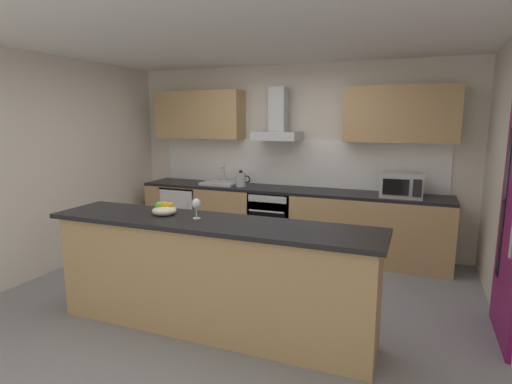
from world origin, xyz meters
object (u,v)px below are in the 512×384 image
object	(u,v)px
oven	(274,219)
fruit_bowl	(164,210)
kettle	(241,179)
wine_glass	(196,205)
range_hood	(278,124)
refrigerator	(186,213)
sink	(220,183)
microwave	(402,185)

from	to	relation	value
oven	fruit_bowl	xyz separation A→B (m)	(-0.27, -2.26, 0.58)
kettle	wine_glass	bearing A→B (deg)	-75.85
wine_glass	range_hood	bearing A→B (deg)	91.85
oven	refrigerator	xyz separation A→B (m)	(-1.42, -0.00, -0.03)
fruit_bowl	kettle	bearing A→B (deg)	95.55
fruit_bowl	range_hood	bearing A→B (deg)	83.47
oven	kettle	world-z (taller)	kettle
refrigerator	sink	world-z (taller)	sink
sink	microwave	bearing A→B (deg)	-0.89
refrigerator	microwave	bearing A→B (deg)	-0.47
range_hood	refrigerator	bearing A→B (deg)	-174.70
oven	range_hood	bearing A→B (deg)	90.00
kettle	wine_glass	size ratio (longest dim) A/B	1.62
oven	sink	bearing A→B (deg)	179.25
kettle	range_hood	bearing A→B (deg)	18.45
refrigerator	kettle	world-z (taller)	kettle
sink	wine_glass	distance (m)	2.48
refrigerator	fruit_bowl	xyz separation A→B (m)	(1.15, -2.25, 0.62)
range_hood	wine_glass	bearing A→B (deg)	-88.15
oven	sink	xyz separation A→B (m)	(-0.84, 0.01, 0.47)
refrigerator	microwave	distance (m)	3.16
oven	microwave	world-z (taller)	microwave
kettle	range_hood	size ratio (longest dim) A/B	0.40
refrigerator	kettle	distance (m)	1.10
sink	kettle	bearing A→B (deg)	-7.25
microwave	sink	bearing A→B (deg)	179.11
wine_glass	fruit_bowl	world-z (taller)	wine_glass
refrigerator	fruit_bowl	bearing A→B (deg)	-62.93
microwave	range_hood	bearing A→B (deg)	174.61
sink	wine_glass	bearing A→B (deg)	-68.19
microwave	sink	xyz separation A→B (m)	(-2.51, 0.04, -0.12)
microwave	fruit_bowl	distance (m)	2.96
sink	wine_glass	xyz separation A→B (m)	(0.92, -2.29, 0.19)
microwave	kettle	bearing A→B (deg)	-179.85
wine_glass	oven	bearing A→B (deg)	91.95
oven	sink	size ratio (longest dim) A/B	1.60
oven	kettle	size ratio (longest dim) A/B	2.77
kettle	microwave	bearing A→B (deg)	0.15
sink	fruit_bowl	bearing A→B (deg)	-75.95
kettle	sink	bearing A→B (deg)	172.75
range_hood	microwave	bearing A→B (deg)	-5.39
oven	wine_glass	xyz separation A→B (m)	(0.08, -2.28, 0.66)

